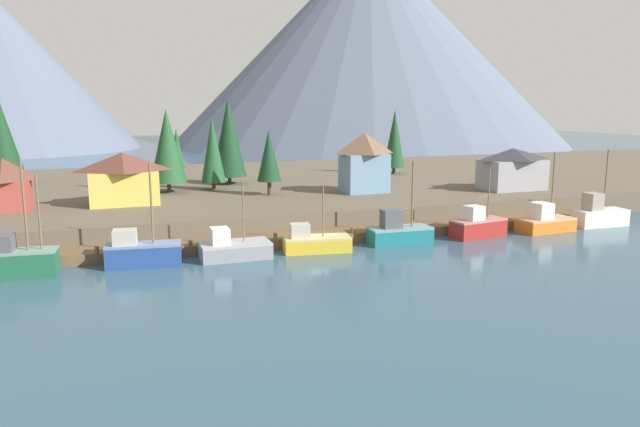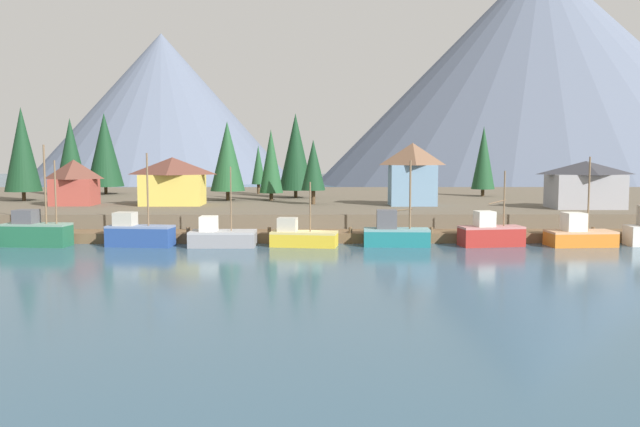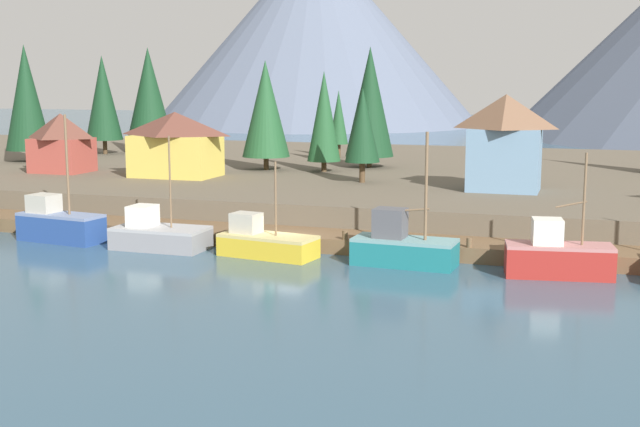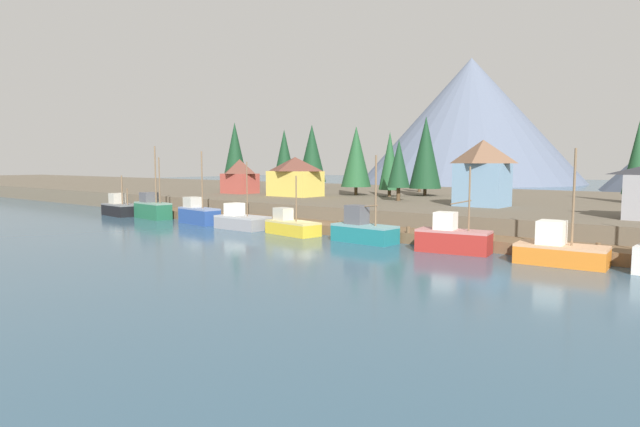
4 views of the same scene
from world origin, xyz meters
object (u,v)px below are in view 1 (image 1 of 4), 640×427
Objects in this scene: conifer_near_left at (213,150)px; conifer_far_right at (229,138)px; fishing_boat_grey at (233,248)px; conifer_mid_right at (167,146)px; fishing_boat_yellow at (315,242)px; fishing_boat_red at (478,226)px; house_yellow at (123,178)px; house_grey at (512,168)px; fishing_boat_green at (14,260)px; conifer_far_left at (269,156)px; conifer_near_right at (0,136)px; house_blue at (364,162)px; fishing_boat_teal at (398,232)px; house_red at (4,184)px; fishing_boat_blue at (142,252)px; conifer_back_left at (394,139)px; fishing_boat_white at (599,215)px; fishing_boat_orange at (545,222)px; conifer_back_right at (177,149)px.

conifer_far_right is (3.15, 5.10, 1.27)m from conifer_near_left.
conifer_mid_right reaches higher than fishing_boat_grey.
conifer_near_left is (-4.71, 26.88, 6.88)m from fishing_boat_yellow.
fishing_boat_red is 39.56m from conifer_mid_right.
house_grey is at bearing -5.93° from house_yellow.
conifer_far_left reaches higher than fishing_boat_green.
conifer_near_right is at bearing 120.45° from fishing_boat_grey.
fishing_boat_green is 1.27× the size of house_blue.
conifer_far_right is (-34.05, 18.22, 3.75)m from house_grey.
fishing_boat_teal is 19.10m from house_blue.
fishing_boat_red is (43.55, -0.16, -0.18)m from fishing_boat_green.
fishing_boat_yellow is at bearing -33.47° from house_red.
fishing_boat_red is 39.32m from house_yellow.
fishing_boat_blue is 22.76m from house_red.
fishing_boat_teal is at bearing -71.73° from conifer_far_right.
conifer_back_left is at bearing 40.17° from fishing_boat_green.
fishing_boat_white is 0.91× the size of conifer_near_left.
house_red is at bearing -179.43° from house_yellow.
fishing_boat_green reaches higher than fishing_boat_orange.
house_blue is at bearing -26.12° from conifer_near_left.
house_yellow is 26.87m from conifer_near_right.
conifer_near_left is 9.03m from conifer_far_left.
fishing_boat_white is 52.41m from conifer_mid_right.
conifer_back_left is 1.28× the size of conifer_far_left.
conifer_mid_right is at bearing -148.55° from conifer_far_right.
house_grey is 32.15m from conifer_far_left.
house_blue is at bearing 39.40° from fishing_boat_blue.
conifer_near_right is 57.57m from conifer_back_left.
fishing_boat_grey is at bearing -96.46° from conifer_near_left.
conifer_mid_right is at bearing 96.33° from fishing_boat_grey.
conifer_mid_right reaches higher than house_red.
fishing_boat_grey is 0.98× the size of house_yellow.
fishing_boat_teal reaches higher than house_red.
conifer_far_right is at bearing 26.41° from house_red.
fishing_boat_white is 54.03m from house_yellow.
conifer_far_left reaches higher than fishing_boat_white.
fishing_boat_green is at bearing 179.77° from fishing_boat_grey.
fishing_boat_grey is (17.76, -0.18, -0.44)m from fishing_boat_green.
fishing_boat_white is 0.69× the size of conifer_near_right.
fishing_boat_orange is at bearing 5.71° from fishing_boat_green.
conifer_near_right reaches higher than fishing_boat_teal.
fishing_boat_teal is at bearing -68.04° from conifer_far_left.
conifer_back_left is 34.20m from conifer_back_right.
house_grey is (5.94, 13.73, 4.20)m from fishing_boat_orange.
conifer_far_left is (1.00, 19.89, 6.47)m from fishing_boat_yellow.
conifer_far_right reaches higher than fishing_boat_yellow.
fishing_boat_blue is at bearing -177.74° from fishing_boat_white.
fishing_boat_orange is 0.83× the size of conifer_back_left.
conifer_back_right is 23.16m from conifer_far_left.
fishing_boat_orange is (34.30, -0.06, 0.15)m from fishing_boat_grey.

